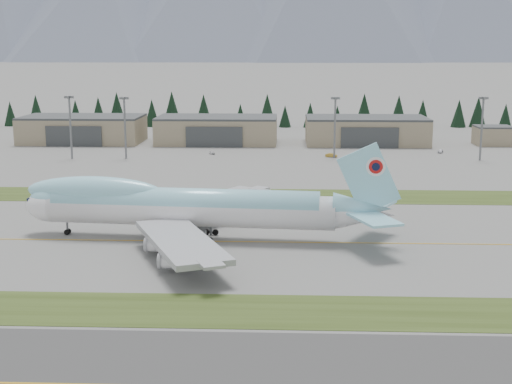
{
  "coord_description": "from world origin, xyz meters",
  "views": [
    {
      "loc": [
        12.19,
        -136.77,
        37.91
      ],
      "look_at": [
        6.29,
        10.62,
        8.0
      ],
      "focal_mm": 50.0,
      "sensor_mm": 36.0,
      "label": 1
    }
  ],
  "objects_px": {
    "hangar_right": "(366,130)",
    "service_vehicle_a": "(212,154)",
    "service_vehicle_b": "(331,157)",
    "service_vehicle_c": "(440,153)",
    "boeing_747_freighter": "(186,206)",
    "hangar_left": "(83,129)",
    "hangar_center": "(217,130)"
  },
  "relations": [
    {
      "from": "boeing_747_freighter",
      "to": "service_vehicle_b",
      "type": "height_order",
      "value": "boeing_747_freighter"
    },
    {
      "from": "hangar_left",
      "to": "hangar_center",
      "type": "bearing_deg",
      "value": 0.0
    },
    {
      "from": "hangar_center",
      "to": "service_vehicle_a",
      "type": "bearing_deg",
      "value": -88.21
    },
    {
      "from": "hangar_left",
      "to": "service_vehicle_c",
      "type": "distance_m",
      "value": 141.88
    },
    {
      "from": "hangar_right",
      "to": "hangar_left",
      "type": "bearing_deg",
      "value": 180.0
    },
    {
      "from": "boeing_747_freighter",
      "to": "hangar_left",
      "type": "relative_size",
      "value": 1.6
    },
    {
      "from": "service_vehicle_b",
      "to": "service_vehicle_c",
      "type": "relative_size",
      "value": 1.0
    },
    {
      "from": "hangar_left",
      "to": "hangar_center",
      "type": "xyz_separation_m",
      "value": [
        55.0,
        0.0,
        0.0
      ]
    },
    {
      "from": "boeing_747_freighter",
      "to": "service_vehicle_b",
      "type": "relative_size",
      "value": 18.44
    },
    {
      "from": "hangar_right",
      "to": "service_vehicle_a",
      "type": "bearing_deg",
      "value": -151.95
    },
    {
      "from": "hangar_right",
      "to": "service_vehicle_b",
      "type": "bearing_deg",
      "value": -113.72
    },
    {
      "from": "service_vehicle_c",
      "to": "service_vehicle_b",
      "type": "bearing_deg",
      "value": -143.67
    },
    {
      "from": "hangar_center",
      "to": "service_vehicle_c",
      "type": "height_order",
      "value": "hangar_center"
    },
    {
      "from": "boeing_747_freighter",
      "to": "hangar_center",
      "type": "height_order",
      "value": "boeing_747_freighter"
    },
    {
      "from": "hangar_right",
      "to": "service_vehicle_a",
      "type": "height_order",
      "value": "hangar_right"
    },
    {
      "from": "service_vehicle_b",
      "to": "service_vehicle_c",
      "type": "height_order",
      "value": "service_vehicle_b"
    },
    {
      "from": "hangar_right",
      "to": "service_vehicle_c",
      "type": "height_order",
      "value": "hangar_right"
    },
    {
      "from": "hangar_left",
      "to": "service_vehicle_a",
      "type": "distance_m",
      "value": 64.44
    },
    {
      "from": "hangar_center",
      "to": "hangar_right",
      "type": "height_order",
      "value": "same"
    },
    {
      "from": "hangar_left",
      "to": "service_vehicle_c",
      "type": "relative_size",
      "value": 11.48
    },
    {
      "from": "boeing_747_freighter",
      "to": "hangar_center",
      "type": "xyz_separation_m",
      "value": [
        -7.59,
        147.74,
        -1.29
      ]
    },
    {
      "from": "hangar_left",
      "to": "service_vehicle_b",
      "type": "bearing_deg",
      "value": -20.43
    },
    {
      "from": "boeing_747_freighter",
      "to": "hangar_center",
      "type": "bearing_deg",
      "value": 97.87
    },
    {
      "from": "service_vehicle_a",
      "to": "service_vehicle_c",
      "type": "xyz_separation_m",
      "value": [
        83.64,
        6.81,
        0.0
      ]
    },
    {
      "from": "boeing_747_freighter",
      "to": "service_vehicle_c",
      "type": "xyz_separation_m",
      "value": [
        77.03,
        123.1,
        -6.68
      ]
    },
    {
      "from": "service_vehicle_a",
      "to": "service_vehicle_c",
      "type": "relative_size",
      "value": 0.79
    },
    {
      "from": "boeing_747_freighter",
      "to": "service_vehicle_a",
      "type": "xyz_separation_m",
      "value": [
        -6.6,
        116.29,
        -6.68
      ]
    },
    {
      "from": "hangar_left",
      "to": "service_vehicle_a",
      "type": "xyz_separation_m",
      "value": [
        55.98,
        -31.45,
        -5.39
      ]
    },
    {
      "from": "hangar_right",
      "to": "boeing_747_freighter",
      "type": "bearing_deg",
      "value": -109.53
    },
    {
      "from": "hangar_right",
      "to": "service_vehicle_c",
      "type": "xyz_separation_m",
      "value": [
        24.62,
        -24.64,
        -5.39
      ]
    },
    {
      "from": "hangar_right",
      "to": "service_vehicle_b",
      "type": "height_order",
      "value": "hangar_right"
    },
    {
      "from": "service_vehicle_b",
      "to": "boeing_747_freighter",
      "type": "bearing_deg",
      "value": 179.68
    }
  ]
}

